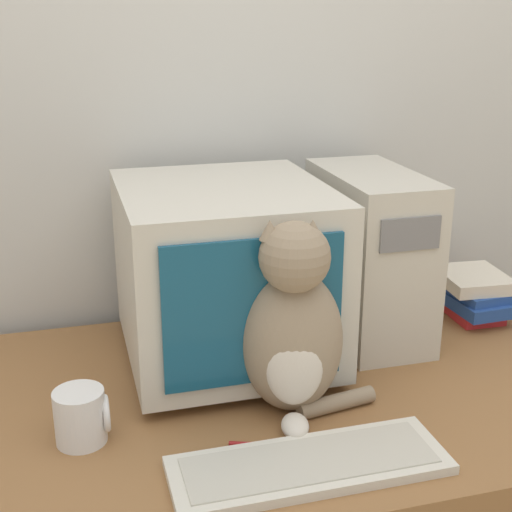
% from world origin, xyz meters
% --- Properties ---
extents(wall_back, '(7.00, 0.05, 2.50)m').
position_xyz_m(wall_back, '(0.00, 0.91, 1.25)').
color(wall_back, silver).
rests_on(wall_back, ground_plane).
extents(crt_monitor, '(0.44, 0.49, 0.40)m').
position_xyz_m(crt_monitor, '(-0.11, 0.58, 0.97)').
color(crt_monitor, beige).
rests_on(crt_monitor, desk).
extents(computer_tower, '(0.19, 0.39, 0.40)m').
position_xyz_m(computer_tower, '(0.25, 0.63, 0.96)').
color(computer_tower, beige).
rests_on(computer_tower, desk).
extents(keyboard, '(0.48, 0.16, 0.02)m').
position_xyz_m(keyboard, '(-0.07, 0.14, 0.77)').
color(keyboard, silver).
rests_on(keyboard, desk).
extents(cat, '(0.28, 0.25, 0.40)m').
position_xyz_m(cat, '(-0.04, 0.33, 0.93)').
color(cat, gray).
rests_on(cat, desk).
extents(book_stack, '(0.17, 0.21, 0.12)m').
position_xyz_m(book_stack, '(0.55, 0.64, 0.82)').
color(book_stack, red).
rests_on(book_stack, desk).
extents(pen, '(0.13, 0.05, 0.01)m').
position_xyz_m(pen, '(-0.13, 0.22, 0.76)').
color(pen, maroon).
rests_on(pen, desk).
extents(mug, '(0.10, 0.09, 0.10)m').
position_xyz_m(mug, '(-0.44, 0.33, 0.81)').
color(mug, white).
rests_on(mug, desk).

